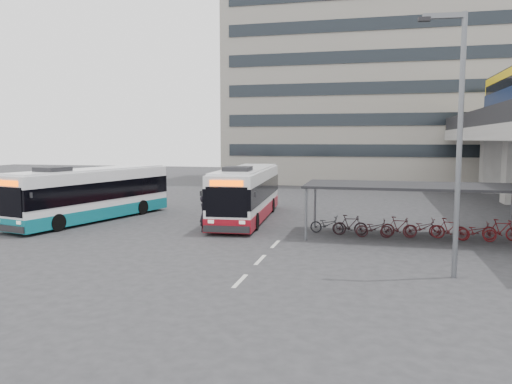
% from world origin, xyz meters
% --- Properties ---
extents(ground, '(120.00, 120.00, 0.00)m').
position_xyz_m(ground, '(0.00, 0.00, 0.00)').
color(ground, '#28282B').
rests_on(ground, ground).
extents(bike_shelter, '(10.00, 4.00, 2.54)m').
position_xyz_m(bike_shelter, '(8.47, 3.00, 1.30)').
color(bike_shelter, '#595B60').
rests_on(bike_shelter, ground).
extents(office_block, '(30.00, 15.00, 25.00)m').
position_xyz_m(office_block, '(6.00, 36.00, 12.50)').
color(office_block, gray).
rests_on(office_block, ground).
extents(road_markings, '(0.15, 7.60, 0.01)m').
position_xyz_m(road_markings, '(2.50, -3.00, 0.01)').
color(road_markings, beige).
rests_on(road_markings, ground).
extents(bus_main, '(3.17, 11.09, 3.24)m').
position_xyz_m(bus_main, '(-0.51, 6.57, 1.50)').
color(bus_main, white).
rests_on(bus_main, ground).
extents(bus_teal, '(4.90, 11.14, 3.22)m').
position_xyz_m(bus_teal, '(-9.12, 4.13, 1.49)').
color(bus_teal, white).
rests_on(bus_teal, ground).
extents(pedestrian, '(0.49, 0.70, 1.82)m').
position_xyz_m(pedestrian, '(-1.61, 2.21, 0.91)').
color(pedestrian, black).
rests_on(pedestrian, ground).
extents(lamp_post, '(1.54, 0.29, 8.74)m').
position_xyz_m(lamp_post, '(9.33, -3.91, 4.98)').
color(lamp_post, '#595B60').
rests_on(lamp_post, ground).
extents(sign_totem_mid, '(0.59, 0.23, 2.72)m').
position_xyz_m(sign_totem_mid, '(-13.15, 2.70, 1.40)').
color(sign_totem_mid, '#9E0919').
rests_on(sign_totem_mid, ground).
extents(sign_totem_north, '(0.59, 0.32, 2.75)m').
position_xyz_m(sign_totem_north, '(-12.52, 7.35, 1.42)').
color(sign_totem_north, '#9E0919').
rests_on(sign_totem_north, ground).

